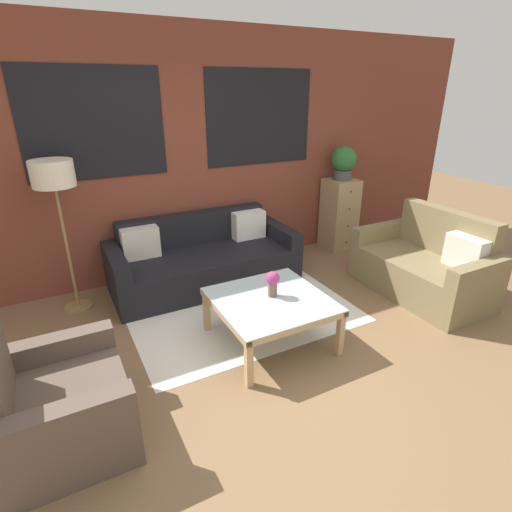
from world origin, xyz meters
name	(u,v)px	position (x,y,z in m)	size (l,w,h in m)	color
ground_plane	(297,379)	(0.00, 0.00, 0.00)	(16.00, 16.00, 0.00)	brown
wall_back_brick	(186,156)	(0.00, 2.44, 1.41)	(8.40, 0.09, 2.80)	brown
rug	(240,310)	(0.07, 1.18, 0.00)	(2.22, 1.64, 0.00)	silver
couch_dark	(204,261)	(-0.03, 1.95, 0.28)	(2.11, 0.88, 0.78)	black
settee_vintage	(425,267)	(2.05, 0.57, 0.31)	(0.80, 1.44, 0.92)	olive
armchair_corner	(56,407)	(-1.69, 0.22, 0.28)	(0.80, 0.88, 0.84)	brown
coffee_table	(271,305)	(0.07, 0.55, 0.38)	(0.95, 0.95, 0.44)	silver
floor_lamp	(54,182)	(-1.42, 2.02, 1.34)	(0.39, 0.39, 1.54)	olive
drawer_cabinet	(339,214)	(2.10, 2.16, 0.49)	(0.41, 0.42, 0.98)	tan
potted_plant	(344,162)	(2.10, 2.16, 1.22)	(0.34, 0.34, 0.45)	#47474C
flower_vase	(273,282)	(0.10, 0.59, 0.58)	(0.12, 0.12, 0.24)	brown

